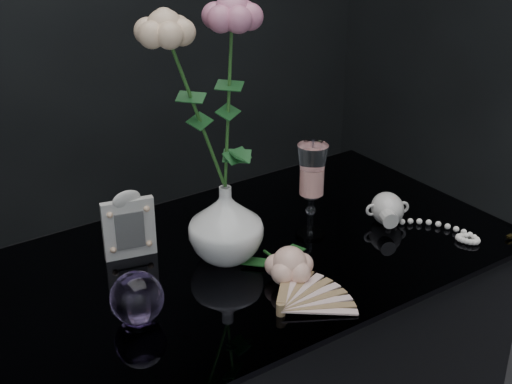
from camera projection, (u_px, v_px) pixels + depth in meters
vase at (226, 223)px, 1.32m from camera, size 0.16×0.16×0.15m
wine_glass at (311, 191)px, 1.40m from camera, size 0.07×0.07×0.19m
picture_frame at (129, 224)px, 1.33m from camera, size 0.12×0.10×0.14m
paperweight at (137, 298)px, 1.15m from camera, size 0.11×0.11×0.09m
paper_fan at (281, 308)px, 1.18m from camera, size 0.29×0.24×0.03m
loose_rose at (290, 264)px, 1.27m from camera, size 0.19×0.22×0.07m
pearl_jar at (388, 207)px, 1.47m from camera, size 0.31×0.31×0.07m
roses at (210, 86)px, 1.20m from camera, size 0.22×0.11×0.39m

